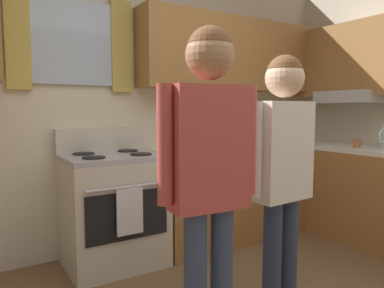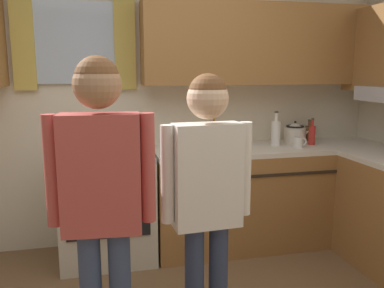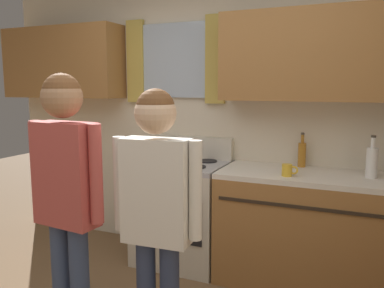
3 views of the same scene
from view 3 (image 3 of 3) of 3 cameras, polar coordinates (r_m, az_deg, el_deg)
The scene contains 7 objects.
back_wall_unit at distance 3.54m, azimuth 4.77°, elevation 7.32°, with size 4.60×0.42×2.60m.
stove_oven at distance 3.57m, azimuth -1.44°, elevation -9.54°, with size 0.76×0.67×1.10m.
bottle_milk_white at distance 3.16m, azimuth 24.52°, elevation -2.33°, with size 0.08×0.08×0.31m.
bottle_oil_amber at distance 3.38m, azimuth 15.58°, elevation -1.39°, with size 0.06×0.06×0.29m.
mug_mustard_yellow at distance 3.02m, azimuth 13.63°, elevation -3.69°, with size 0.12×0.08×0.09m.
adult_left at distance 2.28m, azimuth -17.71°, elevation -5.63°, with size 0.51×0.22×1.63m.
adult_in_plaid at distance 2.04m, azimuth -5.12°, elevation -8.35°, with size 0.49×0.21×1.55m.
Camera 3 is at (1.18, -1.54, 1.56)m, focal length 36.95 mm.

